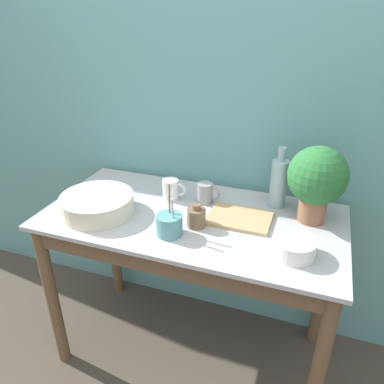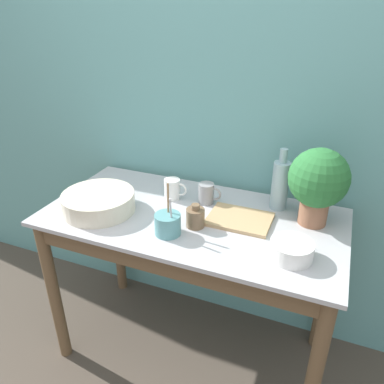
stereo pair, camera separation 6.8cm
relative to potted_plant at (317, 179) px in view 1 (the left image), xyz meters
The scene contains 11 objects.
wall_back 0.59m from the potted_plant, 153.53° to the left, with size 6.00×0.05×2.40m.
counter_table 0.65m from the potted_plant, 161.69° to the right, with size 1.36×0.69×0.86m.
potted_plant is the anchor object (origin of this frame).
bowl_wash_large 0.98m from the potted_plant, 164.17° to the right, with size 0.33×0.33×0.09m.
bottle_tall 0.20m from the potted_plant, 154.04° to the left, with size 0.08×0.08×0.29m.
bottle_short 0.54m from the potted_plant, 154.52° to the right, with size 0.08×0.08×0.11m.
mug_white 0.68m from the potted_plant, behind, with size 0.12×0.08×0.10m.
mug_grey 0.52m from the potted_plant, behind, with size 0.11×0.07×0.10m.
bowl_small_enamel_white 0.34m from the potted_plant, 98.62° to the right, with size 0.17×0.17×0.07m.
utensil_cup 0.65m from the potted_plant, 149.83° to the right, with size 0.11×0.11×0.22m.
tray_board 0.37m from the potted_plant, 160.56° to the right, with size 0.28×0.21×0.02m.
Camera 1 is at (0.50, -1.04, 1.73)m, focal length 35.00 mm.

